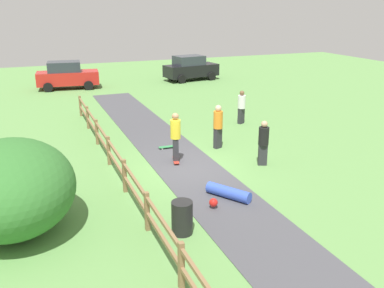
{
  "coord_description": "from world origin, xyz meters",
  "views": [
    {
      "loc": [
        -5.15,
        -13.39,
        5.72
      ],
      "look_at": [
        0.07,
        -0.38,
        1.0
      ],
      "focal_mm": 38.97,
      "sensor_mm": 36.0,
      "label": 1
    }
  ],
  "objects": [
    {
      "name": "skateboard_loose",
      "position": [
        0.03,
        2.18,
        0.09
      ],
      "size": [
        0.81,
        0.22,
        0.08
      ],
      "color": "#338C4C",
      "rests_on": "asphalt_path"
    },
    {
      "name": "bush_large",
      "position": [
        -5.83,
        -2.51,
        1.22
      ],
      "size": [
        3.27,
        3.92,
        2.44
      ],
      "primitive_type": "ellipsoid",
      "color": "#33702D",
      "rests_on": "ground_plane"
    },
    {
      "name": "parked_car_black",
      "position": [
        6.98,
        17.13,
        0.96
      ],
      "size": [
        4.41,
        2.49,
        1.92
      ],
      "color": "black",
      "rests_on": "ground_plane"
    },
    {
      "name": "bystander_orange",
      "position": [
        1.98,
        1.5,
        1.02
      ],
      "size": [
        0.49,
        0.49,
        1.84
      ],
      "color": "#2D2D33",
      "rests_on": "ground_plane"
    },
    {
      "name": "skater_fallen",
      "position": [
        0.19,
        -2.99,
        0.2
      ],
      "size": [
        1.39,
        1.43,
        0.36
      ],
      "color": "blue",
      "rests_on": "asphalt_path"
    },
    {
      "name": "parked_car_red",
      "position": [
        -2.4,
        17.15,
        0.96
      ],
      "size": [
        4.37,
        2.37,
        1.92
      ],
      "color": "red",
      "rests_on": "ground_plane"
    },
    {
      "name": "wooden_fence",
      "position": [
        -2.6,
        0.0,
        0.67
      ],
      "size": [
        0.12,
        18.12,
        1.1
      ],
      "color": "olive",
      "rests_on": "ground_plane"
    },
    {
      "name": "bystander_black",
      "position": [
        2.71,
        -0.87,
        0.94
      ],
      "size": [
        0.49,
        0.49,
        1.71
      ],
      "color": "#2D2D33",
      "rests_on": "ground_plane"
    },
    {
      "name": "ground_plane",
      "position": [
        0.0,
        0.0,
        0.0
      ],
      "size": [
        60.0,
        60.0,
        0.0
      ],
      "primitive_type": "plane",
      "color": "#60934C"
    },
    {
      "name": "bystander_white",
      "position": [
        4.68,
        4.49,
        0.92
      ],
      "size": [
        0.5,
        0.5,
        1.67
      ],
      "color": "#2D2D33",
      "rests_on": "ground_plane"
    },
    {
      "name": "asphalt_path",
      "position": [
        0.0,
        0.0,
        0.01
      ],
      "size": [
        2.4,
        28.0,
        0.02
      ],
      "primitive_type": "cube",
      "color": "#47474C",
      "rests_on": "ground_plane"
    },
    {
      "name": "trash_bin",
      "position": [
        -1.8,
        -4.34,
        0.45
      ],
      "size": [
        0.56,
        0.56,
        0.9
      ],
      "primitive_type": "cylinder",
      "color": "black",
      "rests_on": "ground_plane"
    },
    {
      "name": "skater_riding",
      "position": [
        -0.21,
        0.58,
        1.09
      ],
      "size": [
        0.47,
        0.82,
        1.91
      ],
      "color": "#B23326",
      "rests_on": "asphalt_path"
    }
  ]
}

